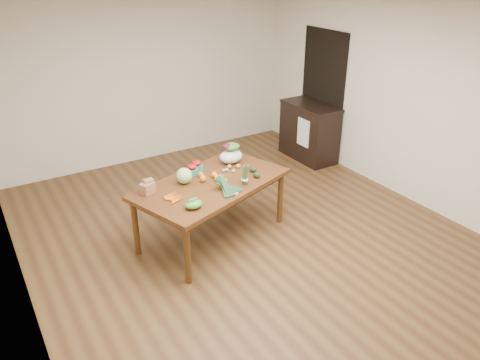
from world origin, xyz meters
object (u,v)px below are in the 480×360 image
kale_bunch (229,186)px  salad_bag (231,154)px  cabinet (309,132)px  dining_table (212,210)px  paper_bag (147,187)px  mandarin_cluster (220,178)px  cabbage (184,176)px  asparagus_bundle (245,175)px

kale_bunch → salad_bag: salad_bag is taller
cabinet → salad_bag: (-2.10, -0.97, 0.40)m
dining_table → paper_bag: (-0.73, 0.13, 0.45)m
dining_table → paper_bag: 0.87m
mandarin_cluster → kale_bunch: (-0.05, -0.30, 0.04)m
paper_bag → mandarin_cluster: (0.83, -0.16, -0.03)m
cabinet → cabbage: cabinet is taller
cabinet → kale_bunch: (-2.53, -1.67, 0.36)m
cabbage → salad_bag: 0.80m
paper_bag → asparagus_bundle: 1.11m
cabinet → mandarin_cluster: (-2.49, -1.37, 0.32)m
paper_bag → cabbage: 0.46m
paper_bag → mandarin_cluster: paper_bag is taller
asparagus_bundle → salad_bag: 0.65m
kale_bunch → cabinet: bearing=15.1°
mandarin_cluster → kale_bunch: 0.31m
paper_bag → dining_table: bearing=-9.9°
paper_bag → cabbage: cabbage is taller
cabinet → asparagus_bundle: bearing=-145.0°
mandarin_cluster → asparagus_bundle: size_ratio=0.72×
salad_bag → mandarin_cluster: bearing=-134.5°
cabbage → cabinet: bearing=22.7°
asparagus_bundle → paper_bag: bearing=140.9°
cabbage → mandarin_cluster: size_ratio=1.03×
cabinet → asparagus_bundle: (-2.28, -1.60, 0.40)m
paper_bag → salad_bag: bearing=10.9°
dining_table → cabbage: bearing=135.0°
dining_table → mandarin_cluster: mandarin_cluster is taller
cabbage → salad_bag: (0.76, 0.22, 0.03)m
cabbage → asparagus_bundle: bearing=-34.9°
mandarin_cluster → kale_bunch: kale_bunch is taller
mandarin_cluster → salad_bag: bearing=45.5°
dining_table → cabbage: size_ratio=9.69×
cabinet → salad_bag: 2.35m
dining_table → salad_bag: bearing=18.5°
cabinet → kale_bunch: cabinet is taller
salad_bag → kale_bunch: bearing=-121.9°
dining_table → asparagus_bundle: size_ratio=7.22×
asparagus_bundle → salad_bag: size_ratio=0.81×
dining_table → cabbage: (-0.28, 0.14, 0.47)m
cabbage → kale_bunch: size_ratio=0.47×
cabinet → salad_bag: salad_bag is taller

